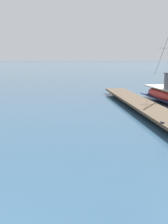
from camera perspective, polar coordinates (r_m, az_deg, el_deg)
name	(u,v)px	position (r m, az deg, el deg)	size (l,w,h in m)	color
floating_dock	(150,109)	(16.79, 13.80, 0.72)	(3.39, 19.69, 0.53)	brown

